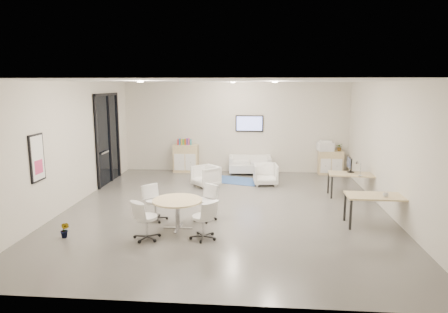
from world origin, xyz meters
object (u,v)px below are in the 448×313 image
sideboard_right (330,163)px  armchair_left (206,175)px  desk_front (377,198)px  sideboard_left (186,158)px  round_table (177,203)px  loveseat (250,165)px  armchair_right (265,173)px  desk_rear (352,176)px

sideboard_right → armchair_left: sideboard_right is taller
desk_front → sideboard_left: bearing=136.1°
round_table → sideboard_left: bearing=98.3°
sideboard_left → loveseat: (2.31, -0.12, -0.19)m
loveseat → round_table: bearing=-108.1°
sideboard_left → armchair_right: bearing=-30.7°
armchair_left → sideboard_right: bearing=74.0°
armchair_right → round_table: 4.54m
sideboard_right → armchair_left: size_ratio=1.17×
sideboard_right → loveseat: size_ratio=0.55×
sideboard_left → round_table: 5.82m
loveseat → round_table: size_ratio=1.40×
sideboard_right → round_table: 7.20m
round_table → desk_rear: bearing=34.0°
desk_front → round_table: desk_front is taller
loveseat → armchair_left: (-1.33, -1.92, 0.06)m
sideboard_left → sideboard_right: bearing=0.3°
armchair_left → loveseat: bearing=102.8°
sideboard_left → loveseat: sideboard_left is taller
loveseat → armchair_left: bearing=-128.3°
sideboard_left → round_table: sideboard_left is taller
armchair_right → armchair_left: bearing=-174.0°
desk_rear → round_table: size_ratio=1.22×
desk_rear → sideboard_left: bearing=157.6°
armchair_right → sideboard_right: bearing=31.7°
armchair_left → armchair_right: 1.88m
sideboard_right → round_table: sideboard_right is taller
loveseat → desk_rear: desk_rear is taller
loveseat → desk_rear: (2.90, -2.69, 0.29)m
sideboard_right → sideboard_left: bearing=-179.7°
armchair_left → armchair_right: bearing=58.4°
sideboard_right → desk_front: 5.24m
sideboard_left → round_table: size_ratio=0.91×
sideboard_right → armchair_right: sideboard_right is taller
loveseat → armchair_right: armchair_right is taller
armchair_right → desk_rear: armchair_right is taller
desk_front → round_table: bearing=-171.8°
desk_front → round_table: size_ratio=1.25×
loveseat → desk_front: 5.87m
armchair_left → desk_rear: 4.31m
sideboard_left → armchair_right: size_ratio=1.33×
sideboard_right → armchair_left: 4.63m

